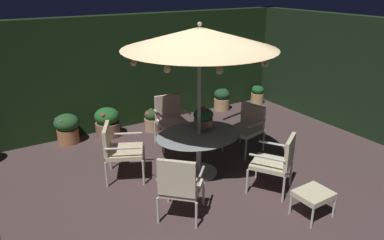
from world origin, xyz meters
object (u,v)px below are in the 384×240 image
Objects in this scene: patio_dining_table at (199,143)px; ottoman_footrest at (313,195)px; patio_chair_east at (277,160)px; patio_chair_south at (170,117)px; patio_umbrella at (200,38)px; potted_plant_right_far at (67,127)px; patio_chair_north at (119,147)px; patio_chair_northeast at (179,185)px; potted_plant_back_left at (222,99)px; potted_plant_left_near at (107,122)px; potted_plant_back_center at (152,120)px; potted_plant_right_near at (257,95)px; centerpiece_planter at (203,117)px; patio_chair_southeast at (247,125)px.

patio_dining_table is 2.05m from ottoman_footrest.
patio_chair_south reaches higher than patio_chair_east.
patio_umbrella is 3.60m from potted_plant_right_far.
patio_chair_north is (-1.22, 0.58, -1.79)m from patio_umbrella.
patio_chair_east is 4.34m from potted_plant_right_far.
potted_plant_right_far is (-2.36, 3.64, -0.22)m from patio_chair_east.
patio_umbrella is 2.61× the size of patio_chair_northeast.
potted_plant_back_left is (2.31, 2.51, -2.06)m from patio_umbrella.
patio_dining_table is 2.36× the size of potted_plant_left_near.
potted_plant_right_far is (-0.82, 0.09, 0.01)m from potted_plant_left_near.
patio_chair_south is 1.99× the size of ottoman_footrest.
patio_dining_table is 3.08× the size of potted_plant_back_center.
patio_chair_north is at bearing -158.43° from potted_plant_right_near.
patio_chair_north reaches higher than potted_plant_back_left.
potted_plant_right_near is at bearing 21.57° from patio_chair_north.
potted_plant_right_far reaches higher than potted_plant_back_center.
patio_chair_northeast is at bearing -78.82° from potted_plant_right_far.
potted_plant_right_far is at bearing 122.99° from patio_chair_east.
potted_plant_left_near is at bearing 113.17° from centerpiece_planter.
potted_plant_left_near is at bearing 167.33° from potted_plant_back_center.
patio_chair_northeast is (-0.94, -0.98, -0.02)m from patio_dining_table.
patio_dining_table is 2.99m from potted_plant_right_far.
centerpiece_planter reaches higher than patio_chair_north.
potted_plant_right_far is at bearing 170.19° from potted_plant_back_center.
centerpiece_planter is 1.27m from patio_chair_south.
potted_plant_right_far is at bearing 179.18° from potted_plant_right_near.
patio_chair_southeast is 1.84× the size of potted_plant_right_near.
patio_chair_north is 1.94× the size of potted_plant_back_center.
patio_dining_table is 2.70× the size of potted_plant_back_left.
potted_plant_back_center is (-0.02, 2.06, -0.72)m from centerpiece_planter.
patio_chair_south is (0.00, 1.21, -0.38)m from centerpiece_planter.
potted_plant_back_left is (1.57, 3.65, -0.27)m from patio_chair_east.
patio_chair_south reaches higher than patio_chair_north.
patio_chair_southeast is 3.02m from potted_plant_right_near.
potted_plant_back_center is (0.15, 2.19, -0.33)m from patio_dining_table.
patio_chair_southeast is 1.54m from patio_chair_south.
potted_plant_right_near is at bearing 0.27° from potted_plant_left_near.
patio_dining_table is at bearing -94.01° from potted_plant_back_center.
patio_umbrella is 2.27m from patio_chair_southeast.
ottoman_footrest is (1.66, -0.92, -0.22)m from patio_chair_northeast.
potted_plant_left_near reaches higher than ottoman_footrest.
potted_plant_back_center is at bearing 121.66° from patio_chair_southeast.
patio_chair_northeast is at bearing -115.63° from patio_chair_south.
patio_chair_southeast is at bearing 29.70° from patio_chair_northeast.
ottoman_footrest is 0.91× the size of potted_plant_back_left.
patio_chair_south is at bearing -161.67° from potted_plant_right_near.
patio_chair_north is at bearing 100.33° from patio_chair_northeast.
potted_plant_right_near reaches higher than potted_plant_back_center.
patio_chair_east is at bearing -57.19° from patio_dining_table.
patio_chair_northeast is at bearing -133.81° from patio_dining_table.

